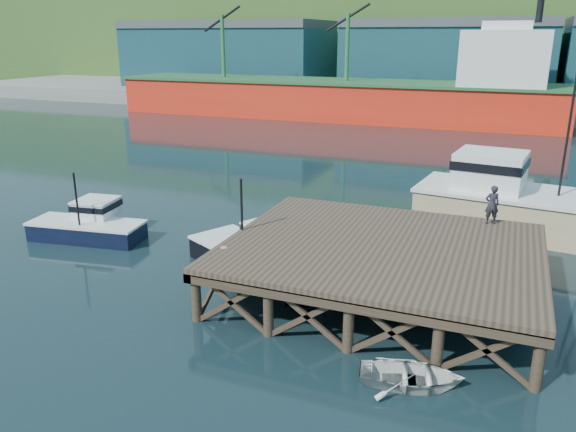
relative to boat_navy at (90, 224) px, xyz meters
The scene contains 12 objects.
ground 9.92m from the boat_navy, ahead, with size 300.00×300.00×0.00m, color black.
wharf 15.44m from the boat_navy, ahead, with size 12.00×10.00×2.62m.
far_quay 69.76m from the boat_navy, 81.88° to the left, with size 160.00×40.00×2.00m, color gray.
warehouse_left 69.06m from the boat_navy, 111.44° to the left, with size 32.00×16.00×9.00m, color #17474C.
warehouse_mid 65.07m from the boat_navy, 81.26° to the left, with size 28.00×16.00×9.00m, color #17474C.
cargo_ship 47.15m from the boat_navy, 88.31° to the left, with size 55.50×10.00×13.75m.
hillside 100.07m from the boat_navy, 84.32° to the left, with size 220.00×50.00×22.00m, color #2D511E.
boat_navy is the anchor object (origin of this frame).
boat_black 9.93m from the boat_navy, ahead, with size 7.42×6.25×4.34m.
trawler 23.15m from the boat_navy, 23.09° to the left, with size 13.29×6.16×8.58m.
dinghy 18.88m from the boat_navy, 20.93° to the right, with size 2.20×3.08×0.64m, color silver.
dockworker 19.55m from the boat_navy, ahead, with size 0.63×0.41×1.72m, color #222129.
Camera 1 is at (9.72, -20.53, 9.95)m, focal length 35.00 mm.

